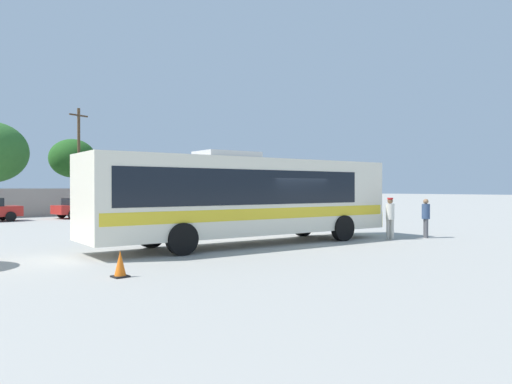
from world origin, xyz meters
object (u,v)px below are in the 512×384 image
parked_car_rightmost_maroon (162,205)px  traffic_cone_on_apron (120,264)px  parked_car_third_red (84,207)px  utility_pole_near (79,159)px  passenger_waiting_on_apron (426,216)px  attendant_by_bus_door (390,216)px  roadside_tree_midright (72,158)px  coach_bus_cream_yellow (245,196)px

parked_car_rightmost_maroon → traffic_cone_on_apron: (-15.28, -22.82, -0.48)m
parked_car_third_red → traffic_cone_on_apron: bearing=-111.2°
parked_car_third_red → utility_pole_near: size_ratio=0.48×
parked_car_third_red → utility_pole_near: 7.48m
passenger_waiting_on_apron → parked_car_third_red: size_ratio=0.39×
attendant_by_bus_door → parked_car_rightmost_maroon: size_ratio=0.41×
attendant_by_bus_door → traffic_cone_on_apron: (-12.24, -0.25, -0.68)m
parked_car_third_red → parked_car_rightmost_maroon: parked_car_rightmost_maroon is taller
utility_pole_near → traffic_cone_on_apron: bearing=-110.9°
parked_car_third_red → traffic_cone_on_apron: 24.81m
passenger_waiting_on_apron → utility_pole_near: utility_pole_near is taller
utility_pole_near → traffic_cone_on_apron: 31.52m
parked_car_rightmost_maroon → roadside_tree_midright: roadside_tree_midright is taller
passenger_waiting_on_apron → traffic_cone_on_apron: passenger_waiting_on_apron is taller
passenger_waiting_on_apron → parked_car_third_red: 24.06m
parked_car_third_red → roadside_tree_midright: 10.35m
traffic_cone_on_apron → parked_car_third_red: bearing=68.8°
coach_bus_cream_yellow → utility_pole_near: bearing=80.1°
parked_car_rightmost_maroon → utility_pole_near: bearing=123.1°
coach_bus_cream_yellow → passenger_waiting_on_apron: bearing=-24.5°
coach_bus_cream_yellow → traffic_cone_on_apron: (-6.58, -2.95, -1.55)m
coach_bus_cream_yellow → passenger_waiting_on_apron: size_ratio=7.51×
attendant_by_bus_door → utility_pole_near: utility_pole_near is taller
passenger_waiting_on_apron → parked_car_third_red: passenger_waiting_on_apron is taller
passenger_waiting_on_apron → traffic_cone_on_apron: (-13.96, 0.42, -0.64)m
coach_bus_cream_yellow → parked_car_rightmost_maroon: coach_bus_cream_yellow is taller
utility_pole_near → roadside_tree_midright: utility_pole_near is taller
passenger_waiting_on_apron → utility_pole_near: size_ratio=0.19×
attendant_by_bus_door → parked_car_rightmost_maroon: attendant_by_bus_door is taller
parked_car_third_red → parked_car_rightmost_maroon: bearing=-2.8°
coach_bus_cream_yellow → parked_car_rightmost_maroon: size_ratio=2.95×
coach_bus_cream_yellow → roadside_tree_midright: (5.25, 29.28, 2.93)m
coach_bus_cream_yellow → passenger_waiting_on_apron: 8.16m
parked_car_rightmost_maroon → roadside_tree_midright: (-3.45, 9.41, 3.99)m
parked_car_rightmost_maroon → coach_bus_cream_yellow: bearing=-113.7°
traffic_cone_on_apron → parked_car_rightmost_maroon: bearing=56.2°
utility_pole_near → traffic_cone_on_apron: size_ratio=13.79×
passenger_waiting_on_apron → roadside_tree_midright: bearing=93.7°
roadside_tree_midright → attendant_by_bus_door: bearing=-89.3°
parked_car_third_red → parked_car_rightmost_maroon: (6.29, -0.30, 0.03)m
coach_bus_cream_yellow → attendant_by_bus_door: size_ratio=7.24×
utility_pole_near → roadside_tree_midright: (0.69, 3.05, 0.18)m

